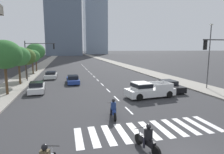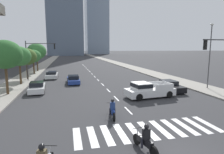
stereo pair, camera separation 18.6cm
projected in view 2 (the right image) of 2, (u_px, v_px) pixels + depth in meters
sidewalk_east at (149, 72)px, 40.71m from camera, size 4.00×260.00×0.15m
sidewalk_west at (27, 76)px, 35.06m from camera, size 4.00×260.00×0.15m
crosswalk_near at (148, 130)px, 12.13m from camera, size 9.45×2.84×0.01m
lane_divider_center at (92, 74)px, 39.06m from camera, size 0.14×50.00×0.01m
motorcycle_lead at (145, 140)px, 9.59m from camera, size 0.79×2.05×1.49m
motorcycle_third at (112, 110)px, 14.28m from camera, size 0.70×2.10×1.49m
pickup_truck at (148, 90)px, 20.12m from camera, size 5.45×2.61×1.67m
sedan_black_0 at (169, 86)px, 23.34m from camera, size 1.86×4.60×1.29m
sedan_white_1 at (37, 87)px, 22.65m from camera, size 1.98×4.37×1.28m
sedan_white_2 at (52, 75)px, 33.15m from camera, size 1.97×4.45×1.26m
sedan_blue_3 at (73, 80)px, 28.52m from camera, size 1.85×4.80×1.21m
traffic_signal_far at (37, 53)px, 29.85m from camera, size 4.86×0.28×6.26m
street_lamp_east at (210, 52)px, 23.66m from camera, size 0.50×0.24×8.12m
street_tree_nearest at (5, 55)px, 20.47m from camera, size 3.71×3.71×6.01m
street_tree_second at (19, 56)px, 26.60m from camera, size 3.27×3.27×5.38m
street_tree_third at (26, 57)px, 31.32m from camera, size 3.31×3.31×5.11m
street_tree_fourth at (33, 56)px, 37.59m from camera, size 3.01×3.01×4.84m
street_tree_fifth at (37, 51)px, 42.14m from camera, size 4.18×4.18×6.22m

